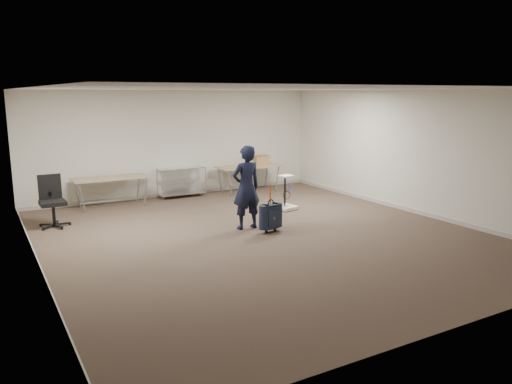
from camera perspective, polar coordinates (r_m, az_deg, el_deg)
ground at (r=9.74m, az=0.59°, el=-4.97°), size 9.00×9.00×0.00m
room_shell at (r=10.90m, az=-3.07°, el=-2.95°), size 8.00×9.00×9.00m
folding_table_left at (r=12.52m, az=-16.25°, el=1.40°), size 1.80×0.75×0.73m
folding_table_right at (r=13.88m, az=-0.83°, el=2.78°), size 1.80×0.75×0.73m
wire_shelf at (r=13.35m, az=-8.51°, el=1.29°), size 1.22×0.47×0.80m
person at (r=10.05m, az=-1.12°, el=0.52°), size 0.63×0.42×1.70m
suitcase at (r=9.88m, az=1.68°, el=-2.79°), size 0.38×0.25×0.96m
office_chair at (r=11.12m, az=-22.17°, el=-2.05°), size 0.65×0.65×1.07m
equipment_cart at (r=11.84m, az=3.46°, el=-0.99°), size 0.52×0.52×0.83m
cardboard_box at (r=13.97m, az=0.61°, el=3.64°), size 0.42×0.34×0.28m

